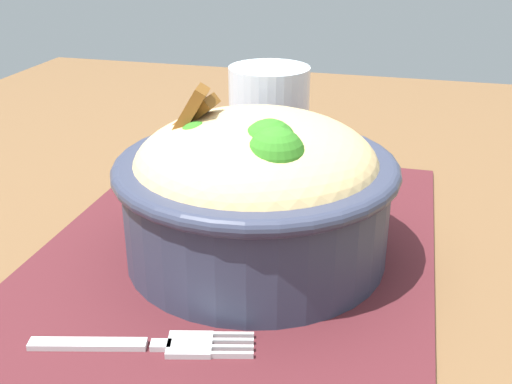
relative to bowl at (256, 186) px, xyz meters
name	(u,v)px	position (x,y,z in m)	size (l,w,h in m)	color
table	(210,349)	(0.04, -0.03, -0.12)	(1.26, 0.98, 0.76)	brown
placemat	(220,280)	(0.04, -0.02, -0.06)	(0.47, 0.29, 0.00)	#47191E
bowl	(256,186)	(0.00, 0.00, 0.00)	(0.22, 0.22, 0.13)	#2D3347
fork	(153,344)	(0.12, -0.03, -0.05)	(0.05, 0.13, 0.00)	#BABABA
drinking_glass	(269,124)	(-0.18, -0.04, -0.01)	(0.08, 0.08, 0.10)	silver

